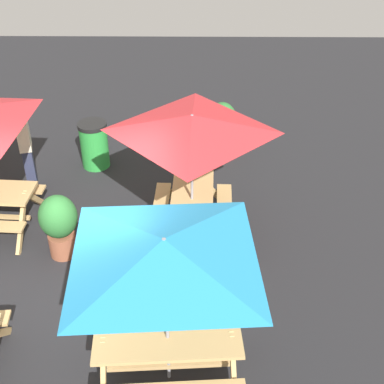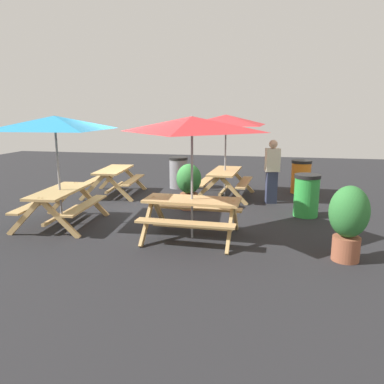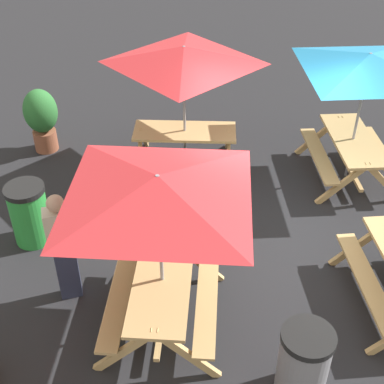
{
  "view_description": "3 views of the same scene",
  "coord_description": "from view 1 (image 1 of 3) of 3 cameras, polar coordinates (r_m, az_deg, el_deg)",
  "views": [
    {
      "loc": [
        -1.78,
        5.77,
        5.87
      ],
      "look_at": [
        -1.7,
        -1.46,
        0.9
      ],
      "focal_mm": 50.0,
      "sensor_mm": 36.0,
      "label": 1
    },
    {
      "loc": [
        -8.44,
        -2.83,
        2.39
      ],
      "look_at": [
        -1.7,
        -1.46,
        0.9
      ],
      "focal_mm": 35.0,
      "sensor_mm": 36.0,
      "label": 2
    },
    {
      "loc": [
        6.5,
        -1.26,
        5.48
      ],
      "look_at": [
        0.31,
        -1.31,
        0.9
      ],
      "focal_mm": 50.0,
      "sensor_mm": 36.0,
      "label": 3
    }
  ],
  "objects": [
    {
      "name": "picnic_table_3",
      "position": [
        5.82,
        -2.93,
        -7.37
      ],
      "size": [
        2.82,
        2.82,
        2.34
      ],
      "rotation": [
        0.0,
        0.0,
        0.07
      ],
      "color": "tan",
      "rests_on": "ground"
    },
    {
      "name": "ground_plane",
      "position": [
        8.43,
        -11.96,
        -10.64
      ],
      "size": [
        24.0,
        24.0,
        0.0
      ],
      "primitive_type": "plane",
      "color": "#232326",
      "rests_on": "ground"
    },
    {
      "name": "potted_plant_1",
      "position": [
        11.19,
        3.21,
        6.95
      ],
      "size": [
        0.63,
        0.63,
        1.24
      ],
      "color": "#935138",
      "rests_on": "ground"
    },
    {
      "name": "potted_plant_0",
      "position": [
        8.79,
        -14.0,
        -3.21
      ],
      "size": [
        0.61,
        0.61,
        1.13
      ],
      "color": "#935138",
      "rests_on": "ground"
    },
    {
      "name": "person_standing",
      "position": [
        10.55,
        -17.31,
        4.64
      ],
      "size": [
        0.3,
        0.4,
        1.67
      ],
      "rotation": [
        0.0,
        0.0,
        1.83
      ],
      "color": "#2D334C",
      "rests_on": "ground"
    },
    {
      "name": "picnic_table_0",
      "position": [
        8.21,
        -0.0,
        6.27
      ],
      "size": [
        2.06,
        2.06,
        2.34
      ],
      "rotation": [
        0.0,
        0.0,
        1.54
      ],
      "color": "tan",
      "rests_on": "ground"
    },
    {
      "name": "trash_bin_green",
      "position": [
        11.12,
        -10.38,
        5.0
      ],
      "size": [
        0.59,
        0.59,
        0.98
      ],
      "color": "green",
      "rests_on": "ground"
    }
  ]
}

